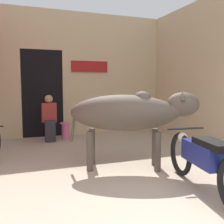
{
  "coord_description": "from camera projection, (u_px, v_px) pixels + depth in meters",
  "views": [
    {
      "loc": [
        -1.73,
        -2.36,
        1.44
      ],
      "look_at": [
        0.01,
        2.31,
        0.93
      ],
      "focal_mm": 42.0,
      "sensor_mm": 36.0,
      "label": 1
    }
  ],
  "objects": [
    {
      "name": "ground_plane",
      "position": [
        183.0,
        214.0,
        2.95
      ],
      "size": [
        30.0,
        30.0,
        0.0
      ],
      "primitive_type": "plane",
      "color": "tan"
    },
    {
      "name": "wall_back_with_doorway",
      "position": [
        63.0,
        81.0,
        7.69
      ],
      "size": [
        5.16,
        0.93,
        3.53
      ],
      "color": "#C6B289",
      "rests_on": "ground_plane"
    },
    {
      "name": "wall_right_with_door",
      "position": [
        217.0,
        72.0,
        6.05
      ],
      "size": [
        0.22,
        5.14,
        3.53
      ],
      "color": "#C6B289",
      "rests_on": "ground_plane"
    },
    {
      "name": "cow",
      "position": [
        131.0,
        113.0,
        4.5
      ],
      "size": [
        2.23,
        1.31,
        1.37
      ],
      "color": "#4C4238",
      "rests_on": "ground_plane"
    },
    {
      "name": "motorcycle_near",
      "position": [
        204.0,
        159.0,
        3.51
      ],
      "size": [
        0.61,
        2.07,
        0.8
      ],
      "color": "black",
      "rests_on": "ground_plane"
    },
    {
      "name": "shopkeeper_seated",
      "position": [
        49.0,
        117.0,
        6.74
      ],
      "size": [
        0.37,
        0.33,
        1.2
      ],
      "color": "#282833",
      "rests_on": "ground_plane"
    },
    {
      "name": "plastic_stool",
      "position": [
        66.0,
        130.0,
        7.06
      ],
      "size": [
        0.29,
        0.29,
        0.44
      ],
      "color": "#DB6093",
      "rests_on": "ground_plane"
    }
  ]
}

